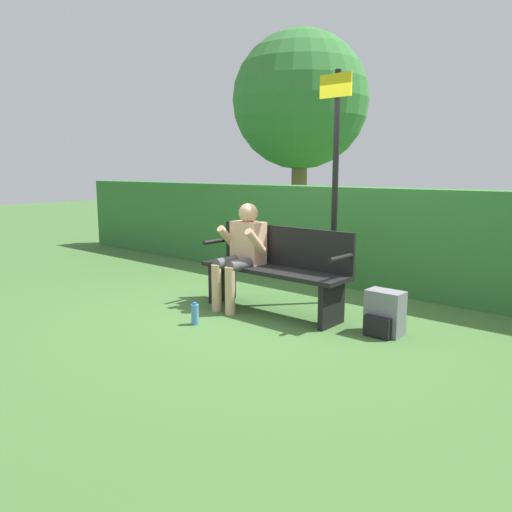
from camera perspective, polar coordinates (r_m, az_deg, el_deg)
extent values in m
plane|color=#426B33|center=(5.60, 1.84, -6.42)|extent=(40.00, 40.00, 0.00)
cube|color=#337033|center=(6.91, 11.25, 2.18)|extent=(12.00, 0.46, 1.34)
cube|color=black|center=(5.48, 1.87, -1.65)|extent=(1.79, 0.45, 0.05)
cube|color=black|center=(5.60, 3.24, 1.13)|extent=(1.79, 0.04, 0.44)
cube|color=black|center=(6.05, -3.85, -3.00)|extent=(0.06, 0.41, 0.45)
cube|color=black|center=(5.10, 8.64, -5.51)|extent=(0.06, 0.41, 0.45)
cylinder|color=black|center=(6.02, -4.55, 1.71)|extent=(0.05, 0.41, 0.05)
cylinder|color=black|center=(4.95, 9.72, -0.19)|extent=(0.05, 0.41, 0.05)
cube|color=#DBA884|center=(5.73, -0.89, 1.54)|extent=(0.38, 0.22, 0.49)
sphere|color=#DBA884|center=(5.69, -0.90, 4.95)|extent=(0.22, 0.22, 0.22)
cylinder|color=#4C4C51|center=(5.68, -3.07, -0.69)|extent=(0.13, 0.42, 0.13)
cylinder|color=#4C4C51|center=(5.54, -1.52, -0.95)|extent=(0.13, 0.42, 0.13)
cylinder|color=#DBA884|center=(5.59, -4.53, -3.66)|extent=(0.11, 0.11, 0.53)
cylinder|color=#DBA884|center=(5.45, -2.99, -4.00)|extent=(0.11, 0.11, 0.53)
cylinder|color=#DBA884|center=(5.78, -3.25, 2.11)|extent=(0.09, 0.30, 0.30)
cylinder|color=#DBA884|center=(5.49, -0.07, 1.72)|extent=(0.09, 0.30, 0.30)
cube|color=slate|center=(4.97, 14.51, -6.27)|extent=(0.35, 0.21, 0.43)
cube|color=black|center=(4.88, 13.70, -7.86)|extent=(0.26, 0.07, 0.19)
cylinder|color=#4C8CCC|center=(5.18, -6.99, -6.64)|extent=(0.08, 0.08, 0.21)
cylinder|color=#2D66B2|center=(5.14, -7.01, -5.41)|extent=(0.04, 0.04, 0.02)
cylinder|color=black|center=(5.86, 9.01, 7.42)|extent=(0.07, 0.07, 2.66)
cube|color=yellow|center=(5.89, 9.08, 18.69)|extent=(0.40, 0.02, 0.26)
cylinder|color=brown|center=(11.34, 4.93, 7.36)|extent=(0.34, 0.34, 2.16)
sphere|color=#387A38|center=(11.42, 5.08, 17.28)|extent=(2.95, 2.95, 2.95)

